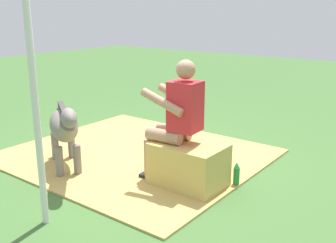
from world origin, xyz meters
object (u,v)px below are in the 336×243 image
Objects in this scene: hay_bale at (188,165)px; tent_pole_left at (35,100)px; person_seated at (176,117)px; soda_bottle at (236,175)px; pony_standing at (65,127)px.

tent_pole_left is (0.58, 1.41, 0.88)m from hay_bale.
tent_pole_left reaches higher than person_seated.
tent_pole_left is (0.99, 1.72, 0.99)m from soda_bottle.
person_seated is at bearing -106.63° from tent_pole_left.
hay_bale is 0.63× the size of pony_standing.
person_seated reaches higher than pony_standing.
person_seated is 1.15× the size of pony_standing.
soda_bottle is 0.12× the size of tent_pole_left.
person_seated is 1.51m from tent_pole_left.
hay_bale is 0.53m from soda_bottle.
soda_bottle is 2.22m from tent_pole_left.
tent_pole_left is at bearing 67.54° from hay_bale.
tent_pole_left reaches higher than pony_standing.
hay_bale is at bearing -112.46° from tent_pole_left.
tent_pole_left reaches higher than soda_bottle.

